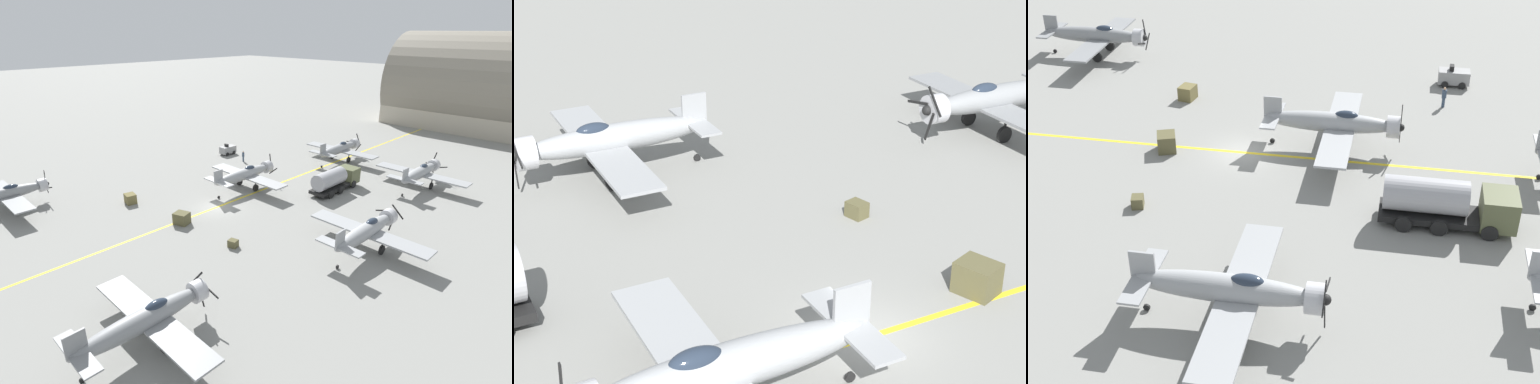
# 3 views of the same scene
# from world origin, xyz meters

# --- Properties ---
(ground_plane) EXTENTS (400.00, 400.00, 0.00)m
(ground_plane) POSITION_xyz_m (0.00, 0.00, 0.00)
(ground_plane) COLOR gray
(taxiway_stripe) EXTENTS (0.30, 160.00, 0.01)m
(taxiway_stripe) POSITION_xyz_m (0.00, 0.00, 0.00)
(taxiway_stripe) COLOR yellow
(taxiway_stripe) RESTS_ON ground
(airplane_mid_right) EXTENTS (12.00, 9.98, 3.65)m
(airplane_mid_right) POSITION_xyz_m (17.35, 3.70, 2.01)
(airplane_mid_right) COLOR #95979A
(airplane_mid_right) RESTS_ON ground
(airplane_mid_center) EXTENTS (12.00, 9.98, 3.79)m
(airplane_mid_center) POSITION_xyz_m (-1.82, 6.41, 2.01)
(airplane_mid_center) COLOR #989B9E
(airplane_mid_center) RESTS_ON ground
(airplane_far_center) EXTENTS (12.00, 9.98, 3.65)m
(airplane_far_center) POSITION_xyz_m (0.14, 24.87, 2.01)
(airplane_far_center) COLOR gray
(airplane_far_center) RESTS_ON ground
(airplane_near_right) EXTENTS (12.00, 9.98, 3.65)m
(airplane_near_right) POSITION_xyz_m (13.61, -17.09, 2.01)
(airplane_near_right) COLOR gray
(airplane_near_right) RESTS_ON ground
(airplane_near_left) EXTENTS (12.00, 9.98, 3.78)m
(airplane_near_left) POSITION_xyz_m (-16.23, -17.46, 2.01)
(airplane_near_left) COLOR gray
(airplane_near_left) RESTS_ON ground
(airplane_far_right) EXTENTS (12.00, 9.98, 3.76)m
(airplane_far_right) POSITION_xyz_m (13.84, 22.97, 2.01)
(airplane_far_right) COLOR #96999B
(airplane_far_right) RESTS_ON ground
(fuel_tanker) EXTENTS (2.68, 8.00, 2.98)m
(fuel_tanker) POSITION_xyz_m (6.70, 14.16, 1.51)
(fuel_tanker) COLOR black
(fuel_tanker) RESTS_ON ground
(tow_tractor) EXTENTS (1.57, 2.60, 1.79)m
(tow_tractor) POSITION_xyz_m (-15.07, 14.99, 0.79)
(tow_tractor) COLOR gray
(tow_tractor) RESTS_ON ground
(ground_crew_walking) EXTENTS (0.37, 0.37, 1.70)m
(ground_crew_walking) POSITION_xyz_m (-10.41, 14.12, 0.93)
(ground_crew_walking) COLOR #334256
(ground_crew_walking) RESTS_ON ground
(supply_crate_by_tanker) EXTENTS (1.56, 1.37, 1.15)m
(supply_crate_by_tanker) POSITION_xyz_m (-8.22, -6.48, 0.58)
(supply_crate_by_tanker) COLOR brown
(supply_crate_by_tanker) RESTS_ON ground
(supply_crate_mid_lane) EXTENTS (1.03, 0.93, 0.73)m
(supply_crate_mid_lane) POSITION_xyz_m (8.14, -4.75, 0.36)
(supply_crate_mid_lane) COLOR brown
(supply_crate_mid_lane) RESTS_ON ground
(supply_crate_outboard) EXTENTS (1.87, 1.71, 1.27)m
(supply_crate_outboard) POSITION_xyz_m (0.63, -5.33, 0.64)
(supply_crate_outboard) COLOR brown
(supply_crate_outboard) RESTS_ON ground
(hangar) EXTENTS (37.42, 21.42, 21.42)m
(hangar) POSITION_xyz_m (8.99, 64.74, 7.12)
(hangar) COLOR #B2A893
(hangar) RESTS_ON ground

